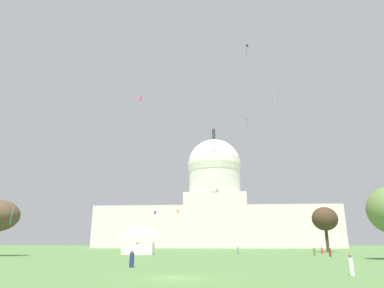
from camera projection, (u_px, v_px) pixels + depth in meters
The scene contains 18 objects.
ground_plane at pixel (176, 278), 23.54m from camera, with size 800.00×800.00×0.00m, color #567F42.
capitol_building at pixel (215, 208), 181.33m from camera, with size 126.42×29.69×65.86m.
event_tent at pixel (139, 240), 73.20m from camera, with size 7.18×4.72×6.08m.
tree_east_near at pixel (325, 219), 93.61m from camera, with size 9.02×8.67×12.15m.
person_navy_mid_center at pixel (132, 260), 33.84m from camera, with size 0.47×0.47×1.67m.
person_maroon_near_tree_east at pixel (330, 252), 61.00m from camera, with size 0.56×0.56×1.67m.
person_white_mid_right at pixel (351, 266), 25.37m from camera, with size 0.50×0.50×1.53m.
person_grey_back_right at pixel (238, 251), 73.41m from camera, with size 0.47×0.47×1.73m.
person_olive_lawn_far_right at pixel (314, 252), 64.53m from camera, with size 0.46×0.46×1.52m.
person_red_near_tree_west at pixel (322, 251), 73.93m from camera, with size 0.52×0.52×1.58m.
kite_magenta_high at pixel (247, 119), 158.00m from camera, with size 1.66×1.18×2.98m.
kite_violet_low at pixel (155, 212), 146.31m from camera, with size 1.15×0.38×1.42m.
kite_black_high at pixel (246, 48), 92.10m from camera, with size 1.14×1.41×3.15m.
kite_orange_low at pixel (178, 211), 154.36m from camera, with size 1.41×1.41×3.92m.
kite_gold_low at pixel (12, 204), 62.09m from camera, with size 0.87×1.34×4.23m.
kite_lime_high at pixel (214, 152), 165.24m from camera, with size 0.94×0.69×3.99m.
kite_white_high at pixel (273, 91), 115.10m from camera, with size 0.92×1.35×4.06m.
kite_pink_high at pixel (140, 98), 95.79m from camera, with size 1.44×1.47×3.96m.
Camera 1 is at (3.07, -25.09, 2.34)m, focal length 31.38 mm.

